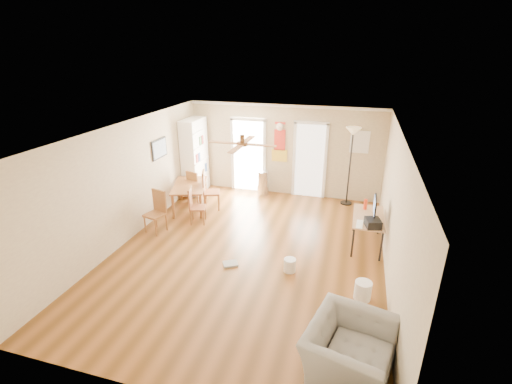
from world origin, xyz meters
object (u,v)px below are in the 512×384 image
(torchiere_lamp, at_px, (350,167))
(wastebasket_b, at_px, (363,290))
(bookshelf, at_px, (195,156))
(dining_table, at_px, (190,196))
(dining_chair_right_b, at_px, (198,206))
(dining_chair_far, at_px, (196,186))
(armchair, at_px, (349,352))
(dining_chair_near, at_px, (155,212))
(computer_desk, at_px, (367,231))
(wastebasket_a, at_px, (290,265))
(dining_chair_right_a, at_px, (211,190))
(trash_can, at_px, (263,183))
(printer, at_px, (373,223))

(torchiere_lamp, distance_m, wastebasket_b, 4.22)
(bookshelf, bearing_deg, torchiere_lamp, 18.39)
(dining_table, relative_size, dining_chair_right_b, 1.50)
(dining_chair_right_b, bearing_deg, dining_chair_far, 9.58)
(armchair, bearing_deg, dining_chair_near, 71.55)
(computer_desk, bearing_deg, wastebasket_a, -134.05)
(dining_table, bearing_deg, dining_chair_right_a, 16.19)
(wastebasket_a, height_order, armchair, armchair)
(trash_can, xyz_separation_m, armchair, (2.69, -5.78, 0.02))
(dining_table, xyz_separation_m, wastebasket_a, (3.12, -2.17, -0.20))
(dining_chair_far, bearing_deg, bookshelf, -50.15)
(bookshelf, distance_m, dining_chair_right_a, 1.47)
(computer_desk, xyz_separation_m, wastebasket_a, (-1.41, -1.46, -0.21))
(dining_chair_far, relative_size, computer_desk, 0.71)
(trash_can, relative_size, wastebasket_a, 2.69)
(wastebasket_b, bearing_deg, dining_chair_far, 145.37)
(wastebasket_a, bearing_deg, dining_chair_right_a, 137.82)
(computer_desk, distance_m, armchair, 3.59)
(dining_chair_far, xyz_separation_m, torchiere_lamp, (4.05, 0.98, 0.61))
(dining_chair_near, bearing_deg, wastebasket_a, 2.82)
(dining_chair_right_a, xyz_separation_m, computer_desk, (3.98, -0.87, -0.18))
(bookshelf, xyz_separation_m, printer, (4.96, -2.35, -0.32))
(trash_can, bearing_deg, dining_chair_right_b, -115.76)
(computer_desk, bearing_deg, printer, -81.77)
(dining_table, relative_size, trash_can, 1.88)
(wastebasket_a, distance_m, armchair, 2.45)
(printer, bearing_deg, torchiere_lamp, 87.53)
(dining_chair_far, height_order, wastebasket_b, dining_chair_far)
(dining_chair_near, bearing_deg, dining_chair_right_a, 79.93)
(dining_chair_right_a, height_order, trash_can, dining_chair_right_a)
(dining_chair_near, xyz_separation_m, printer, (4.81, 0.24, 0.28))
(dining_chair_far, bearing_deg, dining_table, 108.59)
(wastebasket_b, bearing_deg, computer_desk, 88.57)
(computer_desk, height_order, wastebasket_b, computer_desk)
(printer, relative_size, wastebasket_a, 1.22)
(dining_table, height_order, dining_chair_far, dining_chair_far)
(dining_chair_right_b, relative_size, computer_desk, 0.71)
(printer, bearing_deg, dining_chair_right_a, 146.63)
(printer, bearing_deg, dining_chair_near, 167.93)
(torchiere_lamp, distance_m, computer_desk, 2.35)
(printer, relative_size, armchair, 0.28)
(dining_chair_near, bearing_deg, computer_desk, 23.96)
(trash_can, relative_size, torchiere_lamp, 0.34)
(bookshelf, bearing_deg, wastebasket_b, -23.62)
(computer_desk, bearing_deg, dining_table, 171.05)
(wastebasket_a, bearing_deg, dining_chair_far, 139.94)
(dining_table, distance_m, printer, 4.77)
(dining_chair_right_a, bearing_deg, dining_chair_near, 134.62)
(wastebasket_a, bearing_deg, wastebasket_b, -18.89)
(torchiere_lamp, relative_size, armchair, 1.82)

